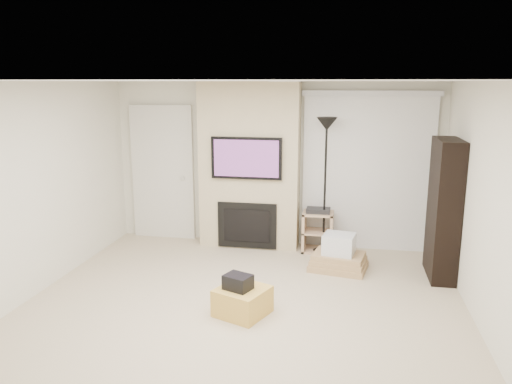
% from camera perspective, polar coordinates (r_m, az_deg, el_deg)
% --- Properties ---
extents(floor, '(5.00, 5.50, 0.00)m').
position_cam_1_polar(floor, '(5.48, -2.37, -14.55)').
color(floor, '#C9B696').
rests_on(floor, ground).
extents(ceiling, '(5.00, 5.50, 0.00)m').
position_cam_1_polar(ceiling, '(4.88, -2.64, 12.57)').
color(ceiling, white).
rests_on(ceiling, wall_back).
extents(wall_back, '(5.00, 0.00, 2.50)m').
position_cam_1_polar(wall_back, '(7.69, 2.12, 3.18)').
color(wall_back, silver).
rests_on(wall_back, ground).
extents(wall_front, '(5.00, 0.00, 2.50)m').
position_cam_1_polar(wall_front, '(2.61, -16.80, -16.53)').
color(wall_front, silver).
rests_on(wall_front, ground).
extents(wall_left, '(0.00, 5.50, 2.50)m').
position_cam_1_polar(wall_left, '(6.10, -26.04, -0.55)').
color(wall_left, silver).
rests_on(wall_left, ground).
extents(wall_right, '(0.00, 5.50, 2.50)m').
position_cam_1_polar(wall_right, '(5.11, 26.02, -2.87)').
color(wall_right, silver).
rests_on(wall_right, ground).
extents(hvac_vent, '(0.35, 0.18, 0.01)m').
position_cam_1_polar(hvac_vent, '(5.60, 3.36, 12.52)').
color(hvac_vent, silver).
rests_on(hvac_vent, ceiling).
extents(ottoman, '(0.65, 0.65, 0.30)m').
position_cam_1_polar(ottoman, '(5.57, -1.56, -12.36)').
color(ottoman, gold).
rests_on(ottoman, floor).
extents(black_bag, '(0.34, 0.31, 0.16)m').
position_cam_1_polar(black_bag, '(5.47, -2.07, -10.24)').
color(black_bag, black).
rests_on(black_bag, ottoman).
extents(fireplace_wall, '(1.50, 0.47, 2.50)m').
position_cam_1_polar(fireplace_wall, '(7.55, -0.75, 2.90)').
color(fireplace_wall, beige).
rests_on(fireplace_wall, floor).
extents(entry_door, '(1.02, 0.11, 2.14)m').
position_cam_1_polar(entry_door, '(8.14, -10.57, 2.11)').
color(entry_door, silver).
rests_on(entry_door, floor).
extents(vertical_blinds, '(1.98, 0.10, 2.37)m').
position_cam_1_polar(vertical_blinds, '(7.56, 12.63, 2.91)').
color(vertical_blinds, silver).
rests_on(vertical_blinds, floor).
extents(floor_lamp, '(0.30, 0.30, 2.00)m').
position_cam_1_polar(floor_lamp, '(7.21, 8.02, 5.09)').
color(floor_lamp, black).
rests_on(floor_lamp, floor).
extents(av_stand, '(0.45, 0.38, 0.66)m').
position_cam_1_polar(av_stand, '(7.52, 7.07, -4.19)').
color(av_stand, '#D6AE87').
rests_on(av_stand, floor).
extents(box_stack, '(0.82, 0.68, 0.49)m').
position_cam_1_polar(box_stack, '(6.89, 9.42, -7.23)').
color(box_stack, tan).
rests_on(box_stack, floor).
extents(bookshelf, '(0.30, 0.80, 1.80)m').
position_cam_1_polar(bookshelf, '(6.80, 20.67, -1.87)').
color(bookshelf, black).
rests_on(bookshelf, floor).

